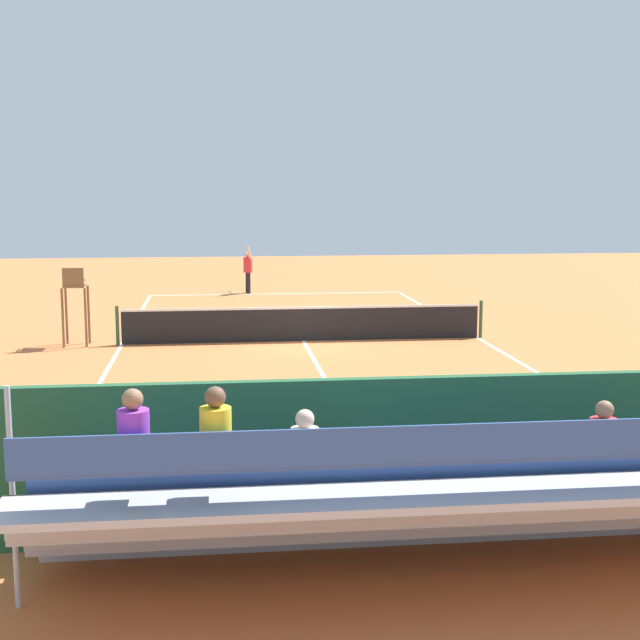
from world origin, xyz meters
The scene contains 11 objects.
ground_plane centered at (0.00, 0.00, 0.00)m, with size 60.00×60.00×0.00m, color #C66B38.
court_line_markings centered at (0.00, -0.04, 0.00)m, with size 10.10×22.20×0.01m.
tennis_net centered at (0.00, 0.00, 0.50)m, with size 10.30×0.10×1.07m.
backdrop_wall centered at (0.00, 14.00, 1.00)m, with size 18.00×0.16×2.00m, color #235633.
bleacher_stand centered at (0.01, 15.36, 0.96)m, with size 9.06×2.40×2.48m.
umpire_chair centered at (6.20, 0.00, 1.31)m, with size 0.67×0.67×2.14m.
courtside_bench centered at (-1.85, 13.27, 0.56)m, with size 1.80×0.40×0.93m.
equipment_bag centered at (0.23, 13.40, 0.18)m, with size 0.90×0.36×0.36m, color black.
tennis_player centered at (1.12, -11.35, 1.02)m, with size 0.44×0.56×1.93m.
tennis_racket centered at (1.71, -11.44, 0.01)m, with size 0.41×0.57×0.03m.
tennis_ball_near centered at (1.73, -9.54, 0.03)m, with size 0.07×0.07×0.07m, color #CCDB33.
Camera 1 is at (2.40, 24.51, 4.34)m, focal length 50.14 mm.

